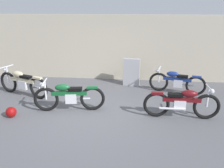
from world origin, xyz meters
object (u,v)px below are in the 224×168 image
object	(u,v)px
stone_marker	(132,72)
motorcycle_maroon	(182,103)
motorcycle_cream	(22,83)
helmet	(11,112)
motorcycle_green	(69,96)
motorcycle_blue	(176,82)

from	to	relation	value
stone_marker	motorcycle_maroon	distance (m)	3.08
motorcycle_cream	motorcycle_maroon	size ratio (longest dim) A/B	0.99
motorcycle_maroon	stone_marker	bearing A→B (deg)	118.73
helmet	motorcycle_cream	distance (m)	1.74
helmet	motorcycle_green	size ratio (longest dim) A/B	0.14
motorcycle_blue	motorcycle_cream	size ratio (longest dim) A/B	0.94
motorcycle_green	helmet	bearing A→B (deg)	12.93
motorcycle_cream	motorcycle_maroon	world-z (taller)	motorcycle_cream
motorcycle_green	stone_marker	bearing A→B (deg)	-133.71
stone_marker	motorcycle_green	distance (m)	3.12
stone_marker	motorcycle_green	xyz separation A→B (m)	(-1.79, -2.55, -0.08)
motorcycle_blue	motorcycle_maroon	size ratio (longest dim) A/B	0.93
motorcycle_cream	motorcycle_maroon	bearing A→B (deg)	-172.52
motorcycle_blue	motorcycle_maroon	world-z (taller)	motorcycle_maroon
motorcycle_blue	motorcycle_maroon	bearing A→B (deg)	99.67
helmet	motorcycle_maroon	xyz separation A→B (m)	(4.78, 0.45, 0.30)
motorcycle_blue	motorcycle_cream	xyz separation A→B (m)	(-5.36, -0.80, 0.04)
stone_marker	motorcycle_maroon	size ratio (longest dim) A/B	0.51
motorcycle_maroon	motorcycle_green	bearing A→B (deg)	177.54
helmet	motorcycle_green	distance (m)	1.66
stone_marker	motorcycle_green	bearing A→B (deg)	-125.08
motorcycle_green	motorcycle_blue	xyz separation A→B (m)	(3.41, 1.86, -0.03)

